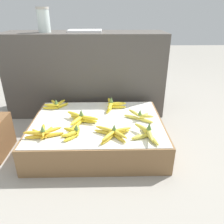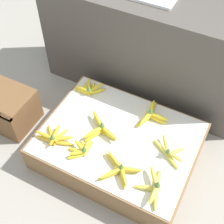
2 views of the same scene
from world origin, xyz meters
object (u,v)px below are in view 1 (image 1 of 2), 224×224
Objects in this scene: banana_bunch_front_midright at (113,133)px; banana_bunch_back_left at (56,105)px; banana_bunch_front_midleft at (73,132)px; banana_bunch_middle_midleft at (80,119)px; banana_bunch_front_left at (43,133)px; glass_jar at (43,20)px; banana_bunch_front_right at (147,133)px; banana_bunch_back_midright at (112,105)px; foam_tray_white at (85,31)px; banana_bunch_middle_right at (140,116)px.

banana_bunch_front_midright is 1.24× the size of banana_bunch_back_left.
banana_bunch_front_midleft is 0.18m from banana_bunch_middle_midleft.
banana_bunch_front_left is 1.05m from glass_jar.
banana_bunch_middle_midleft reaches higher than banana_bunch_front_midleft.
banana_bunch_front_right is (0.67, -0.02, 0.00)m from banana_bunch_front_left.
banana_bunch_front_left is 1.41× the size of banana_bunch_front_midleft.
banana_bunch_front_midleft is at bearing -68.63° from glass_jar.
banana_bunch_front_right is at bearing -2.03° from banana_bunch_front_left.
banana_bunch_middle_midleft is 0.35m from banana_bunch_back_midright.
banana_bunch_back_left is (-0.68, 0.48, -0.00)m from banana_bunch_front_right.
banana_bunch_back_left is 0.81× the size of banana_bunch_back_midright.
glass_jar reaches higher than banana_bunch_back_midright.
banana_bunch_middle_right is at bearing -55.26° from foam_tray_white.
banana_bunch_middle_right is 1.08× the size of glass_jar.
banana_bunch_back_left is 0.69× the size of foam_tray_white.
foam_tray_white is at bearing 116.79° from banana_bunch_front_right.
banana_bunch_front_left is at bearing -136.40° from banana_bunch_back_midright.
banana_bunch_middle_midleft is 0.87m from foam_tray_white.
banana_bunch_middle_midleft is at bearing 40.01° from banana_bunch_front_left.
banana_bunch_front_right is 0.51m from banana_bunch_back_midright.
banana_bunch_front_midright is 1.20m from glass_jar.
banana_bunch_front_midright is 1.06m from foam_tray_white.
banana_bunch_back_midright is at bearing 114.58° from banana_bunch_front_right.
foam_tray_white is (0.22, 0.86, 0.55)m from banana_bunch_front_left.
banana_bunch_back_left is at bearing 114.84° from banana_bunch_front_midleft.
glass_jar reaches higher than banana_bunch_front_midright.
banana_bunch_front_left is 1.00× the size of banana_bunch_back_midright.
banana_bunch_front_midleft is at bearing 176.75° from banana_bunch_front_right.
glass_jar reaches higher than banana_bunch_front_midleft.
banana_bunch_middle_midleft is at bearing 154.97° from banana_bunch_front_right.
banana_bunch_middle_midleft is at bearing -48.95° from banana_bunch_back_left.
banana_bunch_middle_midleft is at bearing -61.38° from glass_jar.
foam_tray_white is at bearing 89.91° from banana_bunch_middle_midleft.
banana_bunch_back_midright is (0.01, 0.45, 0.00)m from banana_bunch_front_midright.
banana_bunch_front_left is 0.45m from banana_bunch_front_midright.
foam_tray_white is at bearing 6.50° from glass_jar.
banana_bunch_front_midright is 0.45m from banana_bunch_back_midright.
banana_bunch_middle_right is (0.66, 0.23, -0.00)m from banana_bunch_front_left.
banana_bunch_front_midright is at bearing -45.21° from banana_bunch_back_left.
banana_bunch_middle_midleft is at bearing 81.62° from banana_bunch_front_midleft.
banana_bunch_middle_right is (-0.01, 0.25, -0.00)m from banana_bunch_front_right.
banana_bunch_middle_midleft reaches higher than banana_bunch_back_left.
banana_bunch_back_left is at bearing 144.89° from banana_bunch_front_right.
foam_tray_white reaches higher than banana_bunch_front_midright.
banana_bunch_front_midleft is 0.71× the size of banana_bunch_back_midright.
banana_bunch_front_midleft reaches higher than banana_bunch_back_left.
banana_bunch_front_right is 0.97× the size of banana_bunch_middle_midleft.
banana_bunch_back_midright is at bearing -33.38° from glass_jar.
banana_bunch_back_left is (-0.24, 0.27, -0.01)m from banana_bunch_middle_midleft.
banana_bunch_front_right is 0.84m from banana_bunch_back_left.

